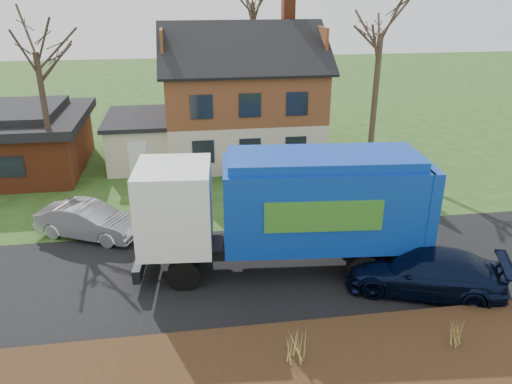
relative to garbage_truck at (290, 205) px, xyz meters
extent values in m
plane|color=#274818|center=(-2.08, -0.08, -2.62)|extent=(120.00, 120.00, 0.00)
cube|color=black|center=(-2.08, -0.08, -2.61)|extent=(80.00, 7.00, 0.02)
cube|color=black|center=(-2.08, -5.38, -2.47)|extent=(80.00, 3.50, 0.30)
cube|color=beige|center=(-0.08, 13.92, -1.27)|extent=(9.00, 7.50, 2.70)
cube|color=brown|center=(-0.08, 13.92, 1.48)|extent=(9.00, 7.50, 2.80)
cube|color=brown|center=(2.92, 14.92, 5.84)|extent=(0.70, 0.90, 1.60)
cube|color=beige|center=(-6.28, 13.42, -1.32)|extent=(3.50, 5.50, 2.60)
cube|color=black|center=(-6.28, 13.42, 0.10)|extent=(3.90, 5.90, 0.24)
cube|color=brown|center=(-14.08, 12.92, -1.22)|extent=(9.00, 7.50, 2.80)
cylinder|color=black|center=(-3.96, -0.85, -2.04)|extent=(1.20, 0.49, 1.17)
cylinder|color=black|center=(-3.76, 1.50, -2.04)|extent=(1.20, 0.49, 1.17)
cylinder|color=black|center=(2.42, -1.39, -2.04)|extent=(1.20, 0.49, 1.17)
cylinder|color=black|center=(2.62, 0.96, -2.04)|extent=(1.20, 0.49, 1.17)
cylinder|color=black|center=(3.87, -1.51, -2.04)|extent=(1.20, 0.49, 1.17)
cylinder|color=black|center=(4.07, 0.84, -2.04)|extent=(1.20, 0.49, 1.17)
cube|color=black|center=(0.05, 0.00, -1.67)|extent=(9.74, 2.16, 0.39)
cube|color=white|center=(-4.14, 0.35, 0.07)|extent=(2.81, 3.02, 3.03)
cube|color=black|center=(-5.38, 0.46, 0.24)|extent=(0.30, 2.47, 1.01)
cube|color=black|center=(-5.49, 0.47, -2.01)|extent=(0.52, 2.82, 0.51)
cube|color=#0D37A6|center=(1.12, -0.10, 0.07)|extent=(7.29, 3.40, 3.03)
cube|color=#0D37A6|center=(1.12, -0.10, 1.76)|extent=(6.93, 3.03, 0.34)
cube|color=#0D37A6|center=(4.76, -0.40, -0.04)|extent=(0.63, 2.89, 3.26)
cube|color=#377927|center=(0.83, -1.50, 0.19)|extent=(4.03, 0.39, 1.12)
cube|color=#377927|center=(1.07, 1.34, 0.19)|extent=(4.03, 0.39, 1.12)
imported|color=#ADAEB5|center=(-7.91, 3.79, -1.88)|extent=(4.72, 3.30, 1.48)
imported|color=black|center=(4.34, -2.23, -1.84)|extent=(5.83, 4.06, 1.57)
cylinder|color=#3A2C23|center=(-10.42, 9.45, 0.90)|extent=(0.29, 0.29, 7.06)
cylinder|color=#46372A|center=(7.27, 10.97, 1.15)|extent=(0.35, 0.35, 7.56)
cylinder|color=#392C22|center=(1.72, 21.51, 1.79)|extent=(0.34, 0.34, 8.82)
cone|color=tan|center=(-0.98, -5.35, -1.78)|extent=(0.05, 0.05, 1.09)
cone|color=tan|center=(-1.15, -5.35, -1.78)|extent=(0.05, 0.05, 1.09)
cone|color=tan|center=(-0.81, -5.35, -1.78)|extent=(0.05, 0.05, 1.09)
cone|color=tan|center=(-0.98, -5.21, -1.78)|extent=(0.05, 0.05, 1.09)
cone|color=tan|center=(-0.98, -5.49, -1.78)|extent=(0.05, 0.05, 1.09)
cone|color=#A48C48|center=(3.77, -5.34, -1.84)|extent=(0.05, 0.05, 0.96)
cone|color=#A48C48|center=(3.60, -5.34, -1.84)|extent=(0.05, 0.05, 0.96)
cone|color=#A48C48|center=(3.94, -5.34, -1.84)|extent=(0.05, 0.05, 0.96)
cone|color=#A48C48|center=(3.77, -5.21, -1.84)|extent=(0.05, 0.05, 0.96)
cone|color=#A48C48|center=(3.77, -5.48, -1.84)|extent=(0.05, 0.05, 0.96)
camera|label=1|loc=(-3.68, -16.14, 7.42)|focal=35.00mm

